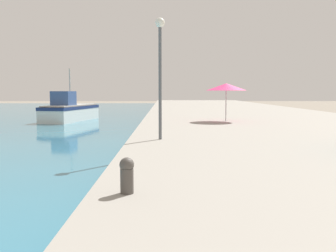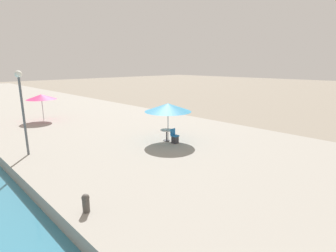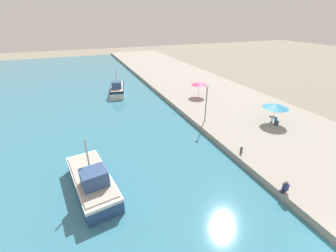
% 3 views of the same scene
% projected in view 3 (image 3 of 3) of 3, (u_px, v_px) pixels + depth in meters
% --- Properties ---
extents(quay_promenade, '(16.00, 90.00, 0.66)m').
position_uv_depth(quay_promenade, '(187.00, 82.00, 45.48)').
color(quay_promenade, gray).
rests_on(quay_promenade, ground_plane).
extents(fishing_boat_near, '(3.65, 7.46, 4.61)m').
position_uv_depth(fishing_boat_near, '(92.00, 181.00, 17.27)').
color(fishing_boat_near, navy).
rests_on(fishing_boat_near, water_basin).
extents(fishing_boat_mid, '(3.62, 7.18, 4.32)m').
position_uv_depth(fishing_boat_mid, '(117.00, 89.00, 39.12)').
color(fishing_boat_mid, silver).
rests_on(fishing_boat_mid, water_basin).
extents(cafe_umbrella_pink, '(2.98, 2.98, 2.47)m').
position_uv_depth(cafe_umbrella_pink, '(276.00, 106.00, 26.43)').
color(cafe_umbrella_pink, '#B7B7B7').
rests_on(cafe_umbrella_pink, quay_promenade).
extents(cafe_umbrella_white, '(2.49, 2.49, 2.32)m').
position_uv_depth(cafe_umbrella_white, '(199.00, 84.00, 35.50)').
color(cafe_umbrella_white, '#B7B7B7').
rests_on(cafe_umbrella_white, quay_promenade).
extents(cafe_table, '(0.80, 0.80, 0.74)m').
position_uv_depth(cafe_table, '(272.00, 118.00, 27.23)').
color(cafe_table, '#333338').
rests_on(cafe_table, quay_promenade).
extents(cafe_chair_left, '(0.40, 0.43, 0.91)m').
position_uv_depth(cafe_chair_left, '(276.00, 122.00, 26.72)').
color(cafe_chair_left, '#2D2D33').
rests_on(cafe_chair_left, quay_promenade).
extents(person_at_quay, '(0.52, 0.36, 0.95)m').
position_uv_depth(person_at_quay, '(285.00, 187.00, 16.46)').
color(person_at_quay, '#232328').
rests_on(person_at_quay, quay_promenade).
extents(mooring_bollard, '(0.26, 0.26, 0.65)m').
position_uv_depth(mooring_bollard, '(241.00, 150.00, 21.22)').
color(mooring_bollard, '#4C4742').
rests_on(mooring_bollard, quay_promenade).
extents(lamppost, '(0.36, 0.36, 4.56)m').
position_uv_depth(lamppost, '(207.00, 97.00, 26.51)').
color(lamppost, '#565B60').
rests_on(lamppost, quay_promenade).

